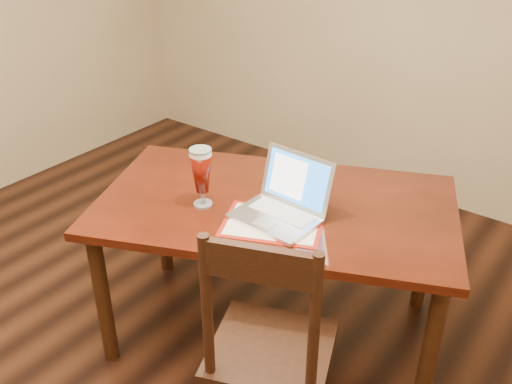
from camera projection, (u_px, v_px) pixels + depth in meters
The scene contains 3 objects.
ground at pixel (136, 382), 2.69m from camera, with size 5.00×5.00×0.00m, color black.
dining_table at pixel (273, 218), 2.67m from camera, with size 1.87×1.50×1.05m.
dining_chair at pixel (269, 350), 2.17m from camera, with size 0.59×0.58×1.09m.
Camera 1 is at (1.59, -1.19, 2.10)m, focal length 40.00 mm.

